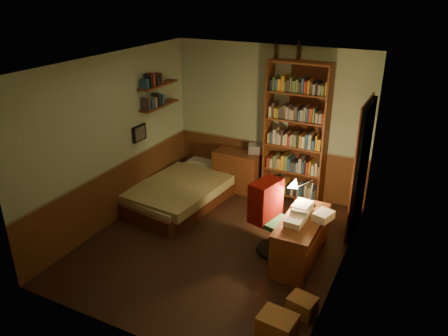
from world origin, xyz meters
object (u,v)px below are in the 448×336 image
at_px(office_chair, 277,225).
at_px(bed, 185,183).
at_px(desk_lamp, 312,187).
at_px(cardboard_box_b, 302,306).
at_px(desk, 301,240).
at_px(cardboard_box_a, 277,327).
at_px(dresser, 237,171).
at_px(bookshelf, 296,134).
at_px(mini_stereo, 256,149).

bearing_deg(office_chair, bed, 171.64).
height_order(desk_lamp, cardboard_box_b, desk_lamp).
relative_size(desk, cardboard_box_b, 3.92).
xyz_separation_m(bed, cardboard_box_a, (2.55, -2.31, -0.18)).
relative_size(desk_lamp, office_chair, 0.65).
distance_m(dresser, cardboard_box_b, 3.34).
height_order(dresser, desk, dresser).
xyz_separation_m(dresser, bookshelf, (1.03, 0.08, 0.83)).
bearing_deg(desk_lamp, dresser, 133.70).
xyz_separation_m(cardboard_box_a, cardboard_box_b, (0.13, 0.48, -0.04)).
relative_size(bookshelf, cardboard_box_a, 6.16).
distance_m(bookshelf, desk, 2.03).
distance_m(office_chair, cardboard_box_a, 1.65).
relative_size(office_chair, cardboard_box_b, 2.89).
bearing_deg(desk_lamp, desk, -100.10).
distance_m(desk, cardboard_box_a, 1.52).
distance_m(mini_stereo, office_chair, 2.03).
distance_m(bed, mini_stereo, 1.39).
bearing_deg(desk, office_chair, 174.82).
distance_m(desk_lamp, cardboard_box_b, 1.67).
distance_m(bookshelf, cardboard_box_a, 3.48).
distance_m(bookshelf, desk_lamp, 1.48).
relative_size(desk, office_chair, 1.36).
distance_m(desk, cardboard_box_b, 1.09).
bearing_deg(bookshelf, cardboard_box_b, -66.04).
height_order(dresser, bookshelf, bookshelf).
xyz_separation_m(desk, cardboard_box_b, (0.35, -1.01, -0.21)).
relative_size(dresser, mini_stereo, 2.97).
height_order(office_chair, cardboard_box_a, office_chair).
relative_size(dresser, cardboard_box_a, 2.11).
xyz_separation_m(dresser, cardboard_box_a, (1.93, -3.11, -0.22)).
xyz_separation_m(dresser, office_chair, (1.35, -1.59, 0.08)).
height_order(mini_stereo, cardboard_box_b, mini_stereo).
bearing_deg(dresser, office_chair, -48.49).
xyz_separation_m(bookshelf, office_chair, (0.32, -1.67, -0.76)).
relative_size(mini_stereo, office_chair, 0.31).
height_order(bed, office_chair, office_chair).
height_order(bookshelf, cardboard_box_b, bookshelf).
relative_size(bed, bookshelf, 0.92).
height_order(mini_stereo, bookshelf, bookshelf).
bearing_deg(bookshelf, cardboard_box_a, -71.06).
relative_size(mini_stereo, cardboard_box_b, 0.91).
height_order(desk_lamp, cardboard_box_a, desk_lamp).
height_order(bookshelf, desk, bookshelf).
distance_m(bed, bookshelf, 2.06).
bearing_deg(office_chair, bookshelf, 114.43).
distance_m(dresser, desk, 2.35).
xyz_separation_m(bookshelf, desk, (0.68, -1.70, -0.87)).
relative_size(bed, mini_stereo, 7.98).
xyz_separation_m(bed, office_chair, (1.97, -0.79, 0.11)).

